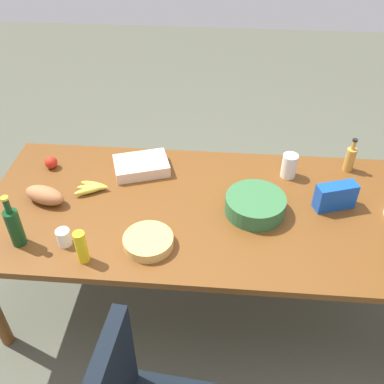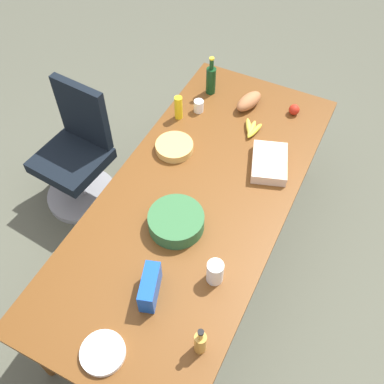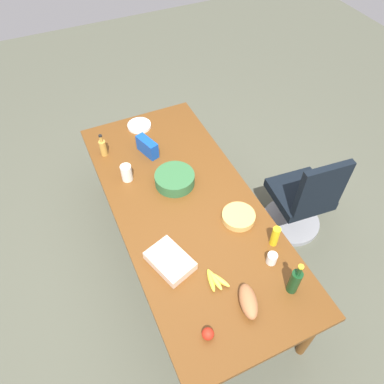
% 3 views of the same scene
% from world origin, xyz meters
% --- Properties ---
extents(ground_plane, '(10.00, 10.00, 0.00)m').
position_xyz_m(ground_plane, '(0.00, 0.00, 0.00)').
color(ground_plane, '#505343').
extents(conference_table, '(2.48, 1.09, 0.75)m').
position_xyz_m(conference_table, '(0.00, 0.00, 0.68)').
color(conference_table, brown).
rests_on(conference_table, ground).
extents(mustard_bottle, '(0.06, 0.06, 0.18)m').
position_xyz_m(mustard_bottle, '(0.58, 0.43, 0.83)').
color(mustard_bottle, yellow).
rests_on(mustard_bottle, conference_table).
extents(sheet_cake, '(0.37, 0.31, 0.07)m').
position_xyz_m(sheet_cake, '(0.42, -0.31, 0.78)').
color(sheet_cake, beige).
rests_on(sheet_cake, conference_table).
extents(chip_bowl, '(0.27, 0.27, 0.05)m').
position_xyz_m(chip_bowl, '(0.28, 0.31, 0.77)').
color(chip_bowl, '#D9AA59').
rests_on(chip_bowl, conference_table).
extents(paper_cup, '(0.08, 0.08, 0.09)m').
position_xyz_m(paper_cup, '(0.70, 0.33, 0.79)').
color(paper_cup, white).
rests_on(paper_cup, conference_table).
extents(mayo_jar, '(0.10, 0.10, 0.15)m').
position_xyz_m(mayo_jar, '(-0.46, -0.33, 0.82)').
color(mayo_jar, white).
rests_on(mayo_jar, conference_table).
extents(chip_bag_blue, '(0.23, 0.14, 0.15)m').
position_xyz_m(chip_bag_blue, '(-0.69, -0.07, 0.82)').
color(chip_bag_blue, '#1347AD').
rests_on(chip_bag_blue, conference_table).
extents(bread_loaf, '(0.26, 0.17, 0.10)m').
position_xyz_m(bread_loaf, '(0.90, 0.03, 0.80)').
color(bread_loaf, '#A9683E').
rests_on(bread_loaf, conference_table).
extents(dressing_bottle, '(0.07, 0.07, 0.22)m').
position_xyz_m(dressing_bottle, '(-0.83, -0.42, 0.83)').
color(dressing_bottle, '#C28D39').
rests_on(dressing_bottle, conference_table).
extents(salad_bowl, '(0.36, 0.36, 0.10)m').
position_xyz_m(salad_bowl, '(-0.26, 0.01, 0.79)').
color(salad_bowl, '#306538').
rests_on(salad_bowl, conference_table).
extents(wine_bottle, '(0.09, 0.09, 0.30)m').
position_xyz_m(wine_bottle, '(0.93, 0.34, 0.86)').
color(wine_bottle, '#123C1A').
rests_on(wine_bottle, conference_table).
extents(apple_red, '(0.08, 0.08, 0.08)m').
position_xyz_m(apple_red, '(0.98, -0.29, 0.78)').
color(apple_red, red).
rests_on(apple_red, conference_table).
extents(banana_bunch, '(0.19, 0.14, 0.04)m').
position_xyz_m(banana_bunch, '(0.67, -0.09, 0.77)').
color(banana_bunch, yellow).
rests_on(banana_bunch, conference_table).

